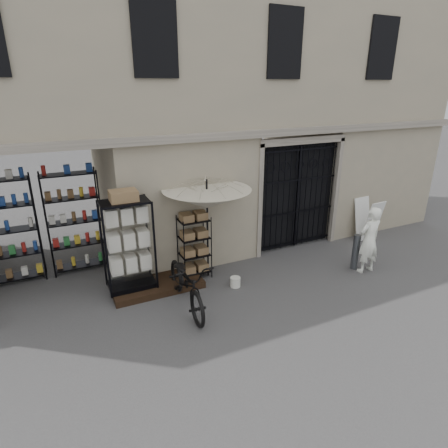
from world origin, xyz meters
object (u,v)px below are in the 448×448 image
display_cabinet (129,250)px  market_umbrella (207,194)px  bicycle (187,306)px  easel_sign (368,219)px  steel_bollard (356,252)px  white_bucket (235,282)px  wire_rack (194,248)px  shopkeeper (365,271)px

display_cabinet → market_umbrella: bearing=-10.8°
bicycle → easel_sign: size_ratio=1.77×
steel_bollard → white_bucket: bearing=171.1°
market_umbrella → bicycle: size_ratio=1.34×
wire_rack → white_bucket: bearing=-67.5°
bicycle → shopkeeper: size_ratio=1.28×
market_umbrella → steel_bollard: size_ratio=3.16×
display_cabinet → shopkeeper: size_ratio=1.28×
shopkeeper → steel_bollard: bearing=-58.4°
display_cabinet → white_bucket: bearing=-29.9°
wire_rack → steel_bollard: size_ratio=1.69×
display_cabinet → market_umbrella: size_ratio=0.75×
display_cabinet → bicycle: (0.90, -1.06, -1.03)m
display_cabinet → steel_bollard: (5.27, -1.24, -0.58)m
wire_rack → bicycle: size_ratio=0.72×
white_bucket → easel_sign: 4.87m
display_cabinet → bicycle: 1.73m
white_bucket → bicycle: bicycle is taller
bicycle → shopkeeper: bearing=-2.7°
market_umbrella → shopkeeper: bearing=-22.2°
display_cabinet → steel_bollard: bearing=-23.9°
display_cabinet → bicycle: bearing=-60.4°
display_cabinet → market_umbrella: market_umbrella is taller
market_umbrella → white_bucket: market_umbrella is taller
wire_rack → white_bucket: wire_rack is taller
wire_rack → display_cabinet: bearing=169.9°
bicycle → shopkeeper: bicycle is taller
bicycle → steel_bollard: size_ratio=2.36×
steel_bollard → easel_sign: size_ratio=0.75×
display_cabinet → white_bucket: 2.48m
display_cabinet → steel_bollard: size_ratio=2.36×
display_cabinet → easel_sign: (6.94, 0.05, -0.41)m
white_bucket → shopkeeper: white_bucket is taller
steel_bollard → easel_sign: 2.12m
bicycle → white_bucket: bearing=15.8°
bicycle → easel_sign: 6.18m
bicycle → market_umbrella: bearing=51.1°
market_umbrella → bicycle: 2.49m
market_umbrella → easel_sign: bearing=0.6°
wire_rack → easel_sign: bearing=-14.8°
market_umbrella → shopkeeper: market_umbrella is taller
white_bucket → bicycle: (-1.28, -0.30, -0.11)m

